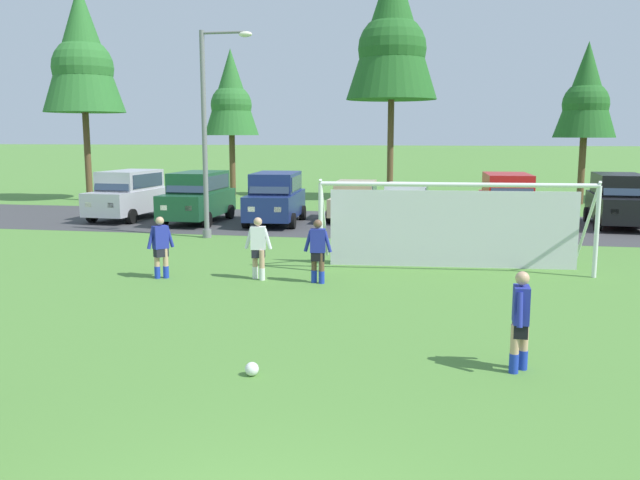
# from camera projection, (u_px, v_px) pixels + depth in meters

# --- Properties ---
(ground_plane) EXTENTS (400.00, 400.00, 0.00)m
(ground_plane) POSITION_uv_depth(u_px,v_px,m) (388.00, 259.00, 20.29)
(ground_plane) COLOR #518438
(parking_lot_strip) EXTENTS (52.00, 8.40, 0.01)m
(parking_lot_strip) POSITION_uv_depth(u_px,v_px,m) (404.00, 225.00, 27.90)
(parking_lot_strip) COLOR #3D3D3F
(parking_lot_strip) RESTS_ON ground
(soccer_ball) EXTENTS (0.22, 0.22, 0.22)m
(soccer_ball) POSITION_uv_depth(u_px,v_px,m) (252.00, 369.00, 10.49)
(soccer_ball) COLOR white
(soccer_ball) RESTS_ON ground
(soccer_goal) EXTENTS (7.54, 2.51, 2.57)m
(soccer_goal) POSITION_uv_depth(u_px,v_px,m) (453.00, 223.00, 18.64)
(soccer_goal) COLOR white
(soccer_goal) RESTS_ON ground
(player_midfield_center) EXTENTS (0.61, 0.56, 1.64)m
(player_midfield_center) POSITION_uv_depth(u_px,v_px,m) (161.00, 248.00, 17.47)
(player_midfield_center) COLOR tan
(player_midfield_center) RESTS_ON ground
(player_defender_far) EXTENTS (0.74, 0.28, 1.64)m
(player_defender_far) POSITION_uv_depth(u_px,v_px,m) (318.00, 251.00, 16.90)
(player_defender_far) COLOR brown
(player_defender_far) RESTS_ON ground
(player_winger_left) EXTENTS (0.31, 0.73, 1.64)m
(player_winger_left) POSITION_uv_depth(u_px,v_px,m) (520.00, 322.00, 10.58)
(player_winger_left) COLOR tan
(player_winger_left) RESTS_ON ground
(player_winger_right) EXTENTS (0.75, 0.31, 1.64)m
(player_winger_right) POSITION_uv_depth(u_px,v_px,m) (258.00, 248.00, 17.33)
(player_winger_right) COLOR tan
(player_winger_right) RESTS_ON ground
(parked_car_slot_far_left) EXTENTS (2.38, 4.72, 2.16)m
(parked_car_slot_far_left) POSITION_uv_depth(u_px,v_px,m) (129.00, 194.00, 29.65)
(parked_car_slot_far_left) COLOR #B2B2BC
(parked_car_slot_far_left) RESTS_ON ground
(parked_car_slot_left) EXTENTS (2.18, 4.62, 2.16)m
(parked_car_slot_left) POSITION_uv_depth(u_px,v_px,m) (198.00, 197.00, 28.55)
(parked_car_slot_left) COLOR #194C2D
(parked_car_slot_left) RESTS_ON ground
(parked_car_slot_center_left) EXTENTS (2.37, 4.72, 2.16)m
(parked_car_slot_center_left) POSITION_uv_depth(u_px,v_px,m) (276.00, 198.00, 28.10)
(parked_car_slot_center_left) COLOR navy
(parked_car_slot_center_left) RESTS_ON ground
(parked_car_slot_center) EXTENTS (2.04, 4.20, 1.72)m
(parked_car_slot_center) POSITION_uv_depth(u_px,v_px,m) (355.00, 200.00, 29.35)
(parked_car_slot_center) COLOR tan
(parked_car_slot_center) RESTS_ON ground
(parked_car_slot_center_right) EXTENTS (2.12, 4.24, 1.72)m
(parked_car_slot_center_right) POSITION_uv_depth(u_px,v_px,m) (406.00, 204.00, 27.83)
(parked_car_slot_center_right) COLOR silver
(parked_car_slot_center_right) RESTS_ON ground
(parked_car_slot_right) EXTENTS (2.29, 4.68, 2.16)m
(parked_car_slot_right) POSITION_uv_depth(u_px,v_px,m) (507.00, 199.00, 27.31)
(parked_car_slot_right) COLOR red
(parked_car_slot_right) RESTS_ON ground
(parked_car_slot_far_right) EXTENTS (2.33, 4.70, 2.16)m
(parked_car_slot_far_right) POSITION_uv_depth(u_px,v_px,m) (618.00, 200.00, 27.18)
(parked_car_slot_far_right) COLOR black
(parked_car_slot_far_right) RESTS_ON ground
(tree_left_edge) EXTENTS (4.47, 4.47, 11.93)m
(tree_left_edge) POSITION_uv_depth(u_px,v_px,m) (82.00, 53.00, 36.84)
(tree_left_edge) COLOR brown
(tree_left_edge) RESTS_ON ground
(tree_mid_left) EXTENTS (3.32, 3.32, 8.87)m
(tree_mid_left) POSITION_uv_depth(u_px,v_px,m) (231.00, 95.00, 40.40)
(tree_mid_left) COLOR brown
(tree_mid_left) RESTS_ON ground
(tree_center_back) EXTENTS (5.12, 5.12, 13.67)m
(tree_center_back) POSITION_uv_depth(u_px,v_px,m) (392.00, 32.00, 37.10)
(tree_center_back) COLOR brown
(tree_center_back) RESTS_ON ground
(tree_mid_right) EXTENTS (3.22, 3.22, 8.59)m
(tree_mid_right) POSITION_uv_depth(u_px,v_px,m) (586.00, 93.00, 35.19)
(tree_mid_right) COLOR brown
(tree_mid_right) RESTS_ON ground
(street_lamp) EXTENTS (2.00, 0.32, 7.38)m
(street_lamp) POSITION_uv_depth(u_px,v_px,m) (209.00, 132.00, 23.86)
(street_lamp) COLOR slate
(street_lamp) RESTS_ON ground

